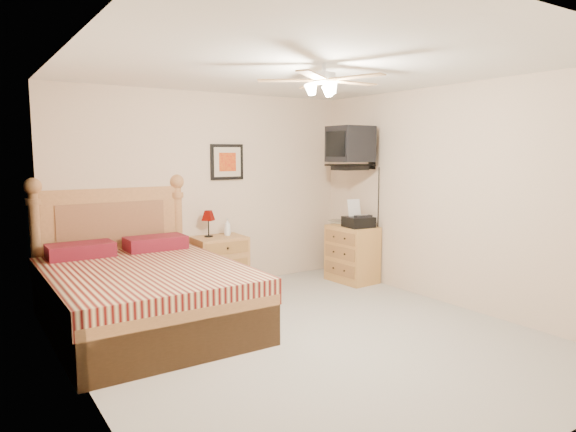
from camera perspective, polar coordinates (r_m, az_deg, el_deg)
name	(u,v)px	position (r m, az deg, el deg)	size (l,w,h in m)	color
floor	(309,337)	(5.00, 2.35, -13.32)	(4.50, 4.50, 0.00)	#9E998F
ceiling	(310,67)	(4.75, 2.51, 16.24)	(4.00, 4.50, 0.04)	white
wall_back	(208,191)	(6.67, -8.91, 2.75)	(4.00, 0.04, 2.50)	beige
wall_front	(546,242)	(3.18, 26.73, -2.59)	(4.00, 0.04, 2.50)	beige
wall_left	(80,223)	(3.91, -22.14, -0.69)	(0.04, 4.50, 2.50)	beige
wall_right	(453,196)	(6.10, 17.91, 2.09)	(0.04, 4.50, 2.50)	beige
bed	(143,255)	(5.26, -15.79, -4.19)	(1.74, 2.29, 1.48)	#9E6A3F
nightstand	(220,263)	(6.59, -7.62, -5.25)	(0.63, 0.48, 0.69)	#AA6434
table_lamp	(208,224)	(6.52, -8.83, -0.85)	(0.18, 0.18, 0.33)	#5E0601
lotion_bottle	(227,227)	(6.59, -6.76, -1.23)	(0.08, 0.09, 0.22)	white
framed_picture	(227,162)	(6.75, -6.80, 5.98)	(0.46, 0.04, 0.46)	black
dresser	(352,254)	(7.01, 7.14, -4.19)	(0.45, 0.64, 0.76)	#B5853E
fax_machine	(359,214)	(6.83, 7.85, 0.27)	(0.34, 0.36, 0.36)	black
magazine_lower	(337,223)	(7.09, 5.47, -0.83)	(0.19, 0.26, 0.02)	beige
magazine_upper	(336,222)	(7.10, 5.37, -0.63)	(0.20, 0.27, 0.02)	gray
wall_tv	(359,147)	(6.83, 7.90, 7.57)	(0.56, 0.46, 0.58)	black
ceiling_fan	(324,80)	(4.57, 4.01, 14.82)	(1.14, 1.14, 0.28)	white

